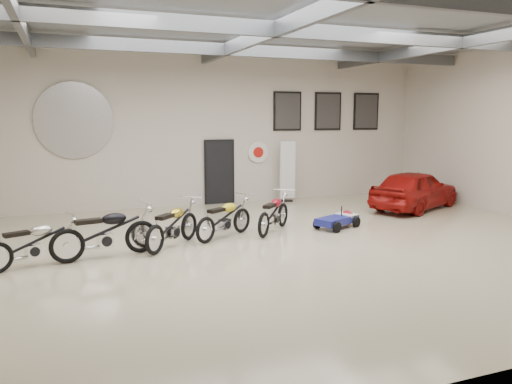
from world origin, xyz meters
name	(u,v)px	position (x,y,z in m)	size (l,w,h in m)	color
floor	(275,248)	(0.00, 0.00, 0.00)	(16.00, 12.00, 0.01)	#B5AD8A
ceiling	(276,17)	(0.00, 0.00, 5.00)	(16.00, 12.00, 0.01)	slate
back_wall	(204,129)	(0.00, 6.00, 2.50)	(16.00, 0.02, 5.00)	beige
ceiling_beams	(276,29)	(0.00, 0.00, 4.75)	(15.80, 11.80, 0.32)	#54565B
door	(219,173)	(0.50, 5.95, 1.05)	(0.92, 0.08, 2.10)	black
logo_plaque	(74,121)	(-4.00, 5.95, 2.80)	(2.30, 0.06, 1.16)	silver
poster_left	(287,111)	(3.00, 5.96, 3.10)	(1.05, 0.08, 1.35)	black
poster_mid	(328,111)	(4.60, 5.96, 3.10)	(1.05, 0.08, 1.35)	black
poster_right	(366,111)	(6.20, 5.96, 3.10)	(1.05, 0.08, 1.35)	black
oil_sign	(258,152)	(1.90, 5.95, 1.70)	(0.72, 0.10, 0.72)	white
banner_stand	(288,173)	(2.82, 5.50, 1.00)	(0.55, 0.22, 2.01)	white
motorcycle_silver	(33,242)	(-5.00, 0.38, 0.49)	(1.90, 0.59, 0.99)	silver
motorcycle_black	(105,231)	(-3.62, 0.54, 0.57)	(2.18, 0.68, 1.14)	silver
motorcycle_gold	(173,224)	(-2.13, 0.91, 0.53)	(2.03, 0.63, 1.05)	silver
motorcycle_yellow	(224,217)	(-0.78, 1.30, 0.50)	(1.94, 0.60, 1.01)	silver
motorcycle_red	(274,212)	(0.58, 1.45, 0.51)	(1.95, 0.60, 1.01)	silver
go_kart	(340,217)	(2.44, 1.30, 0.29)	(1.58, 0.71, 0.57)	navy
vintage_car	(415,189)	(6.00, 2.75, 0.63)	(3.69, 1.49, 1.26)	maroon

